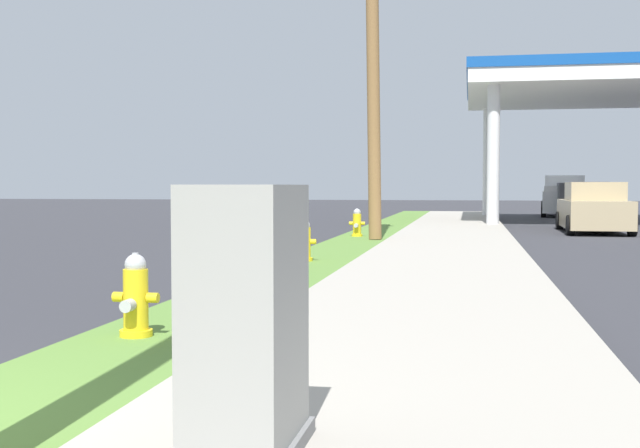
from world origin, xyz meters
TOP-DOWN VIEW (x-y plane):
  - fire_hydrant_nearest at (0.55, 3.42)m, footprint 0.42×0.38m
  - fire_hydrant_second at (0.57, 10.75)m, footprint 0.42×0.38m
  - fire_hydrant_third at (0.53, 17.88)m, footprint 0.42×0.37m
  - utility_pole_midground at (1.04, 16.91)m, footprint 0.80×1.29m
  - utility_cabinet at (2.37, 0.56)m, footprint 0.53×0.85m
  - car_tan_by_near_pump at (7.27, 22.95)m, footprint 2.00×4.53m
  - truck_white_at_forecourt at (7.98, 37.28)m, footprint 2.59×5.57m

SIDE VIEW (x-z plane):
  - fire_hydrant_nearest at x=0.55m, z-range 0.07..0.82m
  - fire_hydrant_second at x=0.57m, z-range 0.07..0.82m
  - fire_hydrant_third at x=0.53m, z-range 0.07..0.82m
  - car_tan_by_near_pump at x=7.27m, z-range -0.07..1.51m
  - utility_cabinet at x=2.37m, z-range 0.08..1.42m
  - truck_white_at_forecourt at x=7.98m, z-range -0.07..1.90m
  - utility_pole_midground at x=1.04m, z-range 0.20..10.37m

